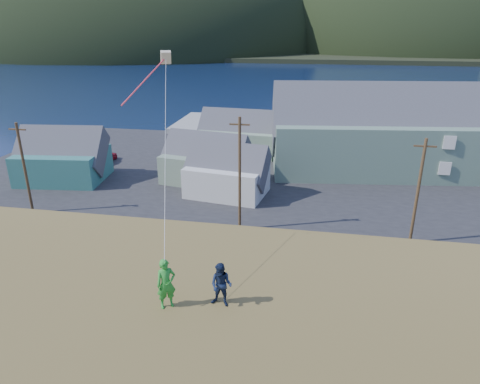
% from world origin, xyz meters
% --- Properties ---
extents(ground, '(900.00, 900.00, 0.00)m').
position_xyz_m(ground, '(0.00, 0.00, 0.00)').
color(ground, '#0A1638').
rests_on(ground, ground).
extents(grass_strip, '(110.00, 8.00, 0.10)m').
position_xyz_m(grass_strip, '(0.00, -2.00, 0.05)').
color(grass_strip, '#4C3D19').
rests_on(grass_strip, ground).
extents(waterfront_lot, '(72.00, 36.00, 0.12)m').
position_xyz_m(waterfront_lot, '(0.00, 17.00, 0.06)').
color(waterfront_lot, '#28282B').
rests_on(waterfront_lot, ground).
extents(wharf, '(26.00, 14.00, 0.90)m').
position_xyz_m(wharf, '(-6.00, 40.00, 0.45)').
color(wharf, gray).
rests_on(wharf, ground).
extents(far_shore, '(900.00, 320.00, 2.00)m').
position_xyz_m(far_shore, '(0.00, 330.00, 1.00)').
color(far_shore, black).
rests_on(far_shore, ground).
extents(far_hills, '(760.00, 265.00, 143.00)m').
position_xyz_m(far_hills, '(35.59, 279.38, 2.00)').
color(far_hills, black).
rests_on(far_hills, ground).
extents(lodge, '(36.33, 14.33, 12.44)m').
position_xyz_m(lodge, '(16.95, 20.48, 4.78)').
color(lodge, slate).
rests_on(lodge, waterfront_lot).
extents(shed_teal, '(9.93, 7.54, 7.32)m').
position_xyz_m(shed_teal, '(-22.81, 10.30, 2.72)').
color(shed_teal, '#2B6562').
rests_on(shed_teal, waterfront_lot).
extents(shed_palegreen_near, '(9.98, 7.22, 6.62)m').
position_xyz_m(shed_palegreen_near, '(-7.27, 12.65, 2.50)').
color(shed_palegreen_near, gray).
rests_on(shed_palegreen_near, waterfront_lot).
extents(shed_white, '(8.76, 6.48, 6.43)m').
position_xyz_m(shed_white, '(-4.16, 9.21, 2.47)').
color(shed_white, silver).
rests_on(shed_white, waterfront_lot).
extents(shed_palegreen_far, '(11.10, 6.92, 7.15)m').
position_xyz_m(shed_palegreen_far, '(-5.64, 24.39, 2.73)').
color(shed_palegreen_far, gray).
rests_on(shed_palegreen_far, waterfront_lot).
extents(utility_poles, '(33.22, 0.24, 9.53)m').
position_xyz_m(utility_poles, '(-3.20, 1.50, 4.53)').
color(utility_poles, '#47331E').
rests_on(utility_poles, waterfront_lot).
extents(parked_cars, '(25.15, 12.50, 1.50)m').
position_xyz_m(parked_cars, '(-7.53, 22.58, 0.83)').
color(parked_cars, maroon).
rests_on(parked_cars, waterfront_lot).
extents(kite_flyer_green, '(0.78, 0.72, 1.79)m').
position_xyz_m(kite_flyer_green, '(-0.28, -18.88, 8.09)').
color(kite_flyer_green, green).
rests_on(kite_flyer_green, hillside).
extents(kite_flyer_navy, '(0.85, 0.71, 1.59)m').
position_xyz_m(kite_flyer_navy, '(1.52, -18.48, 8.00)').
color(kite_flyer_navy, '#17233F').
rests_on(kite_flyer_navy, hillside).
extents(kite_rig, '(1.80, 4.20, 10.01)m').
position_xyz_m(kite_rig, '(-2.65, -11.39, 14.57)').
color(kite_rig, beige).
rests_on(kite_rig, ground).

